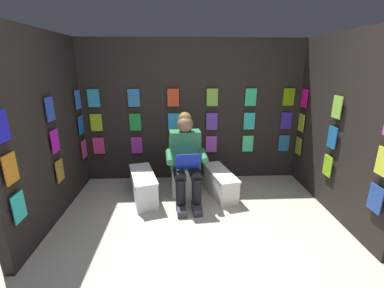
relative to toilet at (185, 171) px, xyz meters
The scene contains 8 objects.
ground_plane 1.54m from the toilet, 95.36° to the left, with size 30.00×30.00×0.00m, color #B2A899.
display_wall_back 0.95m from the toilet, 103.87° to the right, with size 3.43×0.14×2.15m.
display_wall_left 2.06m from the toilet, 165.18° to the left, with size 0.14×2.02×2.15m.
display_wall_right 1.81m from the toilet, 17.33° to the left, with size 0.14×2.02×2.15m.
toilet is the anchor object (origin of this frame).
person_reading 0.35m from the toilet, 94.31° to the left, with size 0.55×0.71×1.19m.
comic_longbox_near 0.53m from the toilet, behind, with size 0.44×0.82×0.35m.
comic_longbox_far 0.61m from the toilet, 16.88° to the left, with size 0.48×0.83×0.38m.
Camera 1 is at (0.20, 1.92, 1.78)m, focal length 24.39 mm.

